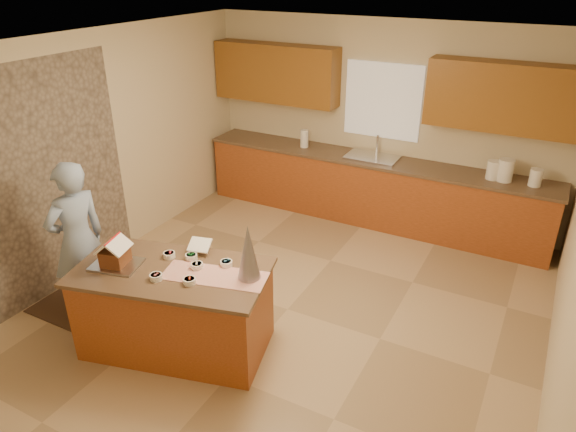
% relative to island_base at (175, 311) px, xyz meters
% --- Properties ---
extents(floor, '(5.50, 5.50, 0.00)m').
position_rel_island_base_xyz_m(floor, '(0.65, 1.00, -0.41)').
color(floor, tan).
rests_on(floor, ground).
extents(ceiling, '(5.50, 5.50, 0.00)m').
position_rel_island_base_xyz_m(ceiling, '(0.65, 1.00, 2.29)').
color(ceiling, silver).
rests_on(ceiling, floor).
extents(wall_back, '(5.50, 5.50, 0.00)m').
position_rel_island_base_xyz_m(wall_back, '(0.65, 3.75, 0.94)').
color(wall_back, beige).
rests_on(wall_back, floor).
extents(wall_front, '(5.50, 5.50, 0.00)m').
position_rel_island_base_xyz_m(wall_front, '(0.65, -1.75, 0.94)').
color(wall_front, beige).
rests_on(wall_front, floor).
extents(wall_left, '(5.50, 5.50, 0.00)m').
position_rel_island_base_xyz_m(wall_left, '(-1.85, 1.00, 0.94)').
color(wall_left, beige).
rests_on(wall_left, floor).
extents(stone_accent, '(0.00, 2.50, 2.50)m').
position_rel_island_base_xyz_m(stone_accent, '(-1.83, 0.20, 0.84)').
color(stone_accent, gray).
rests_on(stone_accent, wall_left).
extents(window_curtain, '(1.05, 0.03, 1.00)m').
position_rel_island_base_xyz_m(window_curtain, '(0.65, 3.72, 1.24)').
color(window_curtain, white).
rests_on(window_curtain, wall_back).
extents(back_counter_base, '(4.80, 0.60, 0.88)m').
position_rel_island_base_xyz_m(back_counter_base, '(0.65, 3.45, 0.03)').
color(back_counter_base, '#9F4B21').
rests_on(back_counter_base, floor).
extents(back_counter_top, '(4.85, 0.63, 0.04)m').
position_rel_island_base_xyz_m(back_counter_top, '(0.65, 3.45, 0.49)').
color(back_counter_top, brown).
rests_on(back_counter_top, back_counter_base).
extents(upper_cabinet_left, '(1.85, 0.35, 0.80)m').
position_rel_island_base_xyz_m(upper_cabinet_left, '(-0.90, 3.57, 1.49)').
color(upper_cabinet_left, brown).
rests_on(upper_cabinet_left, wall_back).
extents(upper_cabinet_right, '(1.85, 0.35, 0.80)m').
position_rel_island_base_xyz_m(upper_cabinet_right, '(2.20, 3.57, 1.49)').
color(upper_cabinet_right, brown).
rests_on(upper_cabinet_right, wall_back).
extents(sink, '(0.70, 0.45, 0.12)m').
position_rel_island_base_xyz_m(sink, '(0.65, 3.45, 0.48)').
color(sink, silver).
rests_on(sink, back_counter_top).
extents(faucet, '(0.03, 0.03, 0.28)m').
position_rel_island_base_xyz_m(faucet, '(0.65, 3.63, 0.65)').
color(faucet, silver).
rests_on(faucet, back_counter_top).
extents(island_base, '(1.82, 1.22, 0.82)m').
position_rel_island_base_xyz_m(island_base, '(0.00, 0.00, 0.00)').
color(island_base, '#9F4B21').
rests_on(island_base, floor).
extents(island_top, '(1.91, 1.31, 0.04)m').
position_rel_island_base_xyz_m(island_top, '(-0.00, 0.00, 0.43)').
color(island_top, brown).
rests_on(island_top, island_base).
extents(table_runner, '(0.98, 0.55, 0.01)m').
position_rel_island_base_xyz_m(table_runner, '(0.40, 0.10, 0.45)').
color(table_runner, '#A31E0B').
rests_on(table_runner, island_top).
extents(baking_tray, '(0.49, 0.41, 0.02)m').
position_rel_island_base_xyz_m(baking_tray, '(-0.48, -0.17, 0.46)').
color(baking_tray, silver).
rests_on(baking_tray, island_top).
extents(cookbook, '(0.24, 0.20, 0.09)m').
position_rel_island_base_xyz_m(cookbook, '(0.05, 0.38, 0.53)').
color(cookbook, white).
rests_on(cookbook, island_top).
extents(tinsel_tree, '(0.25, 0.25, 0.51)m').
position_rel_island_base_xyz_m(tinsel_tree, '(0.69, 0.22, 0.70)').
color(tinsel_tree, '#B6B6C3').
rests_on(tinsel_tree, island_top).
extents(rug, '(1.13, 0.73, 0.01)m').
position_rel_island_base_xyz_m(rug, '(-1.23, 0.01, -0.40)').
color(rug, black).
rests_on(rug, floor).
extents(boy, '(0.52, 0.68, 1.66)m').
position_rel_island_base_xyz_m(boy, '(-1.18, 0.01, 0.43)').
color(boy, '#8FA6CB').
rests_on(boy, rug).
extents(canister_a, '(0.17, 0.17, 0.23)m').
position_rel_island_base_xyz_m(canister_a, '(2.21, 3.45, 0.63)').
color(canister_a, white).
rests_on(canister_a, back_counter_top).
extents(canister_b, '(0.19, 0.19, 0.27)m').
position_rel_island_base_xyz_m(canister_b, '(2.35, 3.45, 0.65)').
color(canister_b, white).
rests_on(canister_b, back_counter_top).
extents(canister_c, '(0.15, 0.15, 0.21)m').
position_rel_island_base_xyz_m(canister_c, '(2.69, 3.45, 0.62)').
color(canister_c, white).
rests_on(canister_c, back_counter_top).
extents(paper_towel, '(0.12, 0.12, 0.25)m').
position_rel_island_base_xyz_m(paper_towel, '(-0.38, 3.45, 0.64)').
color(paper_towel, white).
rests_on(paper_towel, back_counter_top).
extents(gingerbread_house, '(0.31, 0.31, 0.26)m').
position_rel_island_base_xyz_m(gingerbread_house, '(-0.48, -0.17, 0.57)').
color(gingerbread_house, brown).
rests_on(gingerbread_house, baking_tray).
extents(candy_bowls, '(0.67, 0.58, 0.05)m').
position_rel_island_base_xyz_m(candy_bowls, '(0.13, 0.09, 0.47)').
color(candy_bowls, '#E66D72').
rests_on(candy_bowls, island_top).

